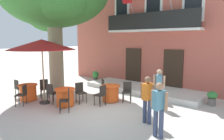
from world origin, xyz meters
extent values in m
plane|color=beige|center=(0.00, 0.00, 0.00)|extent=(120.00, 120.00, 0.00)
cube|color=#BC5B4C|center=(-0.46, 7.00, 3.75)|extent=(13.00, 4.00, 7.50)
cube|color=#332319|center=(-1.76, 4.97, 1.15)|extent=(1.10, 0.08, 2.30)
cube|color=#332319|center=(0.84, 4.97, 1.15)|extent=(1.10, 0.08, 2.30)
cube|color=silver|center=(-2.66, 4.96, 4.65)|extent=(1.10, 0.08, 1.90)
cube|color=black|center=(-2.66, 4.93, 4.65)|extent=(0.84, 0.04, 1.60)
cube|color=silver|center=(-0.46, 4.96, 4.65)|extent=(1.10, 0.08, 1.90)
cube|color=black|center=(-0.46, 4.93, 4.65)|extent=(0.84, 0.04, 1.60)
cube|color=silver|center=(1.74, 4.96, 4.65)|extent=(1.10, 0.08, 1.90)
cube|color=black|center=(1.74, 4.93, 4.65)|extent=(0.84, 0.04, 1.60)
cube|color=silver|center=(-0.46, 4.67, 3.34)|extent=(5.60, 0.65, 0.12)
cube|color=black|center=(-0.46, 4.38, 3.85)|extent=(5.60, 0.06, 0.90)
cylinder|color=#B2B2B7|center=(-1.66, 4.50, 4.75)|extent=(0.04, 0.95, 1.33)
cube|color=red|center=(-1.66, 4.05, 5.05)|extent=(0.60, 0.29, 0.38)
cylinder|color=#B2B2B7|center=(0.74, 4.50, 4.75)|extent=(0.04, 0.95, 1.33)
cylinder|color=slate|center=(-2.76, 4.70, 3.54)|extent=(0.36, 0.36, 0.28)
ellipsoid|color=#4C8E38|center=(-2.76, 4.70, 3.85)|extent=(0.47, 0.47, 0.35)
cylinder|color=#995638|center=(-0.46, 4.70, 3.57)|extent=(0.36, 0.36, 0.33)
ellipsoid|color=#4C8E38|center=(-0.46, 4.70, 3.90)|extent=(0.47, 0.47, 0.33)
cylinder|color=slate|center=(1.84, 4.70, 3.52)|extent=(0.26, 0.26, 0.25)
ellipsoid|color=#38843D|center=(1.84, 4.70, 3.88)|extent=(0.34, 0.34, 0.46)
cube|color=silver|center=(-0.46, 3.95, 0.12)|extent=(6.60, 2.10, 0.25)
cylinder|color=gray|center=(-4.03, 0.90, 1.80)|extent=(0.76, 0.76, 3.59)
sphere|color=#33702D|center=(-5.68, 1.65, 4.79)|extent=(3.00, 3.00, 3.00)
cylinder|color=#EA561E|center=(-1.65, -0.41, 0.37)|extent=(0.74, 0.74, 0.68)
cylinder|color=#EA561E|center=(-1.65, -0.41, 0.74)|extent=(0.86, 0.86, 0.04)
cylinder|color=#2D2823|center=(-1.65, -0.41, 0.01)|extent=(0.44, 0.44, 0.03)
cylinder|color=#2D2823|center=(-2.59, -0.36, 0.23)|extent=(0.04, 0.04, 0.45)
cylinder|color=#2D2823|center=(-2.25, -0.32, 0.23)|extent=(0.04, 0.04, 0.45)
cylinder|color=#2D2823|center=(-2.54, -0.70, 0.23)|extent=(0.04, 0.04, 0.45)
cylinder|color=#2D2823|center=(-2.20, -0.65, 0.23)|extent=(0.04, 0.04, 0.45)
cube|color=#2D2823|center=(-2.39, -0.51, 0.47)|extent=(0.45, 0.45, 0.04)
cube|color=#2D2823|center=(-2.37, -0.68, 0.70)|extent=(0.38, 0.09, 0.42)
cylinder|color=#2D2823|center=(-1.06, -1.13, 0.23)|extent=(0.04, 0.04, 0.45)
cylinder|color=#2D2823|center=(-1.32, -0.91, 0.23)|extent=(0.04, 0.04, 0.45)
cylinder|color=#2D2823|center=(-0.84, -0.87, 0.23)|extent=(0.04, 0.04, 0.45)
cylinder|color=#2D2823|center=(-1.10, -0.65, 0.23)|extent=(0.04, 0.04, 0.45)
cube|color=#2D2823|center=(-1.08, -0.89, 0.47)|extent=(0.56, 0.56, 0.04)
cube|color=#2D2823|center=(-0.96, -0.76, 0.70)|extent=(0.32, 0.28, 0.42)
cylinder|color=#2D2823|center=(-1.23, 0.43, 0.23)|extent=(0.04, 0.04, 0.45)
cylinder|color=#2D2823|center=(-1.33, 0.10, 0.23)|extent=(0.04, 0.04, 0.45)
cylinder|color=#2D2823|center=(-1.56, 0.52, 0.23)|extent=(0.04, 0.04, 0.45)
cylinder|color=#2D2823|center=(-1.66, 0.20, 0.23)|extent=(0.04, 0.04, 0.45)
cube|color=#2D2823|center=(-1.44, 0.31, 0.47)|extent=(0.49, 0.49, 0.04)
cube|color=#2D2823|center=(-1.62, 0.36, 0.70)|extent=(0.14, 0.38, 0.42)
cylinder|color=#EA561E|center=(-3.66, -0.99, 0.37)|extent=(0.74, 0.74, 0.68)
cylinder|color=#EA561E|center=(-3.66, -0.99, 0.74)|extent=(0.86, 0.86, 0.04)
cylinder|color=#2D2823|center=(-3.66, -0.99, 0.01)|extent=(0.44, 0.44, 0.03)
cylinder|color=#2D2823|center=(-4.58, -0.82, 0.23)|extent=(0.04, 0.04, 0.45)
cylinder|color=#2D2823|center=(-4.24, -0.82, 0.23)|extent=(0.04, 0.04, 0.45)
cylinder|color=#2D2823|center=(-4.58, -1.16, 0.23)|extent=(0.04, 0.04, 0.45)
cylinder|color=#2D2823|center=(-4.24, -1.16, 0.23)|extent=(0.04, 0.04, 0.45)
cube|color=#2D2823|center=(-4.41, -0.99, 0.47)|extent=(0.40, 0.40, 0.04)
cube|color=#2D2823|center=(-4.41, -1.17, 0.70)|extent=(0.38, 0.04, 0.42)
cylinder|color=#2D2823|center=(-3.22, -1.82, 0.23)|extent=(0.04, 0.04, 0.45)
cylinder|color=#2D2823|center=(-3.43, -1.55, 0.23)|extent=(0.04, 0.04, 0.45)
cylinder|color=#2D2823|center=(-2.96, -1.61, 0.23)|extent=(0.04, 0.04, 0.45)
cylinder|color=#2D2823|center=(-3.17, -1.34, 0.23)|extent=(0.04, 0.04, 0.45)
cube|color=#2D2823|center=(-3.19, -1.58, 0.47)|extent=(0.56, 0.56, 0.04)
cube|color=#2D2823|center=(-3.05, -1.47, 0.70)|extent=(0.27, 0.32, 0.42)
cylinder|color=#2D2823|center=(-3.13, -0.22, 0.23)|extent=(0.04, 0.04, 0.45)
cylinder|color=#2D2823|center=(-3.27, -0.53, 0.23)|extent=(0.04, 0.04, 0.45)
cylinder|color=#2D2823|center=(-3.44, -0.08, 0.23)|extent=(0.04, 0.04, 0.45)
cylinder|color=#2D2823|center=(-3.58, -0.39, 0.23)|extent=(0.04, 0.04, 0.45)
cube|color=#2D2823|center=(-3.36, -0.31, 0.47)|extent=(0.53, 0.53, 0.04)
cube|color=#2D2823|center=(-3.52, -0.23, 0.70)|extent=(0.19, 0.36, 0.42)
cylinder|color=#EA561E|center=(-0.57, 1.35, 0.37)|extent=(0.74, 0.74, 0.68)
cylinder|color=#EA561E|center=(-0.57, 1.35, 0.74)|extent=(0.86, 0.86, 0.04)
cylinder|color=#2D2823|center=(-0.57, 1.35, 0.01)|extent=(0.44, 0.44, 0.03)
cylinder|color=#2D2823|center=(-1.24, 2.00, 0.23)|extent=(0.04, 0.04, 0.45)
cylinder|color=#2D2823|center=(-0.96, 1.81, 0.23)|extent=(0.04, 0.04, 0.45)
cylinder|color=#2D2823|center=(-1.43, 1.72, 0.23)|extent=(0.04, 0.04, 0.45)
cylinder|color=#2D2823|center=(-1.15, 1.53, 0.23)|extent=(0.04, 0.04, 0.45)
cube|color=#2D2823|center=(-1.19, 1.76, 0.47)|extent=(0.55, 0.55, 0.04)
cube|color=#2D2823|center=(-1.29, 1.61, 0.70)|extent=(0.34, 0.24, 0.42)
cylinder|color=#2D2823|center=(-0.73, 0.43, 0.23)|extent=(0.04, 0.04, 0.45)
cylinder|color=#2D2823|center=(-0.73, 0.77, 0.23)|extent=(0.04, 0.04, 0.45)
cylinder|color=#2D2823|center=(-0.39, 0.43, 0.23)|extent=(0.04, 0.04, 0.45)
cylinder|color=#2D2823|center=(-0.39, 0.77, 0.23)|extent=(0.04, 0.04, 0.45)
cube|color=#2D2823|center=(-0.56, 0.60, 0.47)|extent=(0.40, 0.40, 0.04)
cube|color=#2D2823|center=(-0.38, 0.60, 0.70)|extent=(0.04, 0.38, 0.42)
cylinder|color=#2D2823|center=(0.31, 1.66, 0.23)|extent=(0.04, 0.04, 0.45)
cylinder|color=#2D2823|center=(0.02, 1.49, 0.23)|extent=(0.04, 0.04, 0.45)
cylinder|color=#2D2823|center=(0.14, 1.95, 0.23)|extent=(0.04, 0.04, 0.45)
cylinder|color=#2D2823|center=(-0.15, 1.78, 0.23)|extent=(0.04, 0.04, 0.45)
cube|color=#2D2823|center=(0.08, 1.72, 0.47)|extent=(0.55, 0.55, 0.04)
cube|color=#2D2823|center=(-0.01, 1.88, 0.70)|extent=(0.35, 0.22, 0.42)
cylinder|color=#997A56|center=(-2.70, -0.75, 1.27)|extent=(0.06, 0.06, 2.55)
cylinder|color=#333333|center=(-2.70, -0.75, 0.04)|extent=(0.44, 0.44, 0.08)
cone|color=#B21E1E|center=(-2.70, -0.75, 2.62)|extent=(2.90, 2.90, 0.45)
cylinder|color=#47423D|center=(-4.11, 4.01, 0.14)|extent=(0.33, 0.33, 0.28)
ellipsoid|color=#38843D|center=(-4.11, 4.01, 0.52)|extent=(0.43, 0.43, 0.48)
cylinder|color=slate|center=(3.19, 3.72, 0.15)|extent=(0.33, 0.33, 0.30)
ellipsoid|color=#38843D|center=(3.19, 3.72, 0.46)|extent=(0.43, 0.43, 0.32)
cylinder|color=#384260|center=(2.67, -0.48, 0.42)|extent=(0.14, 0.14, 0.85)
cylinder|color=#384260|center=(2.85, -0.48, 0.42)|extent=(0.14, 0.14, 0.85)
cube|color=teal|center=(2.76, -0.48, 1.13)|extent=(0.35, 0.40, 0.56)
sphere|color=#9E7051|center=(2.76, -0.48, 1.53)|extent=(0.22, 0.22, 0.22)
cylinder|color=#9E7051|center=(2.54, -0.48, 1.13)|extent=(0.09, 0.09, 0.52)
cylinder|color=#9E7051|center=(2.98, -0.48, 1.13)|extent=(0.09, 0.09, 0.52)
cylinder|color=#384260|center=(1.91, 0.20, 0.42)|extent=(0.14, 0.14, 0.84)
cylinder|color=#384260|center=(2.09, 0.20, 0.42)|extent=(0.14, 0.14, 0.84)
cube|color=orange|center=(2.00, 0.20, 1.12)|extent=(0.28, 0.37, 0.56)
sphere|color=brown|center=(2.00, 0.20, 1.52)|extent=(0.22, 0.22, 0.22)
cylinder|color=brown|center=(1.78, 0.20, 1.12)|extent=(0.09, 0.09, 0.52)
cylinder|color=brown|center=(2.22, 0.20, 1.12)|extent=(0.09, 0.09, 0.52)
cylinder|color=#384260|center=(1.44, 1.96, 0.42)|extent=(0.14, 0.14, 0.84)
cylinder|color=#384260|center=(1.62, 1.96, 0.42)|extent=(0.14, 0.14, 0.84)
cube|color=teal|center=(1.53, 1.96, 1.12)|extent=(0.36, 0.40, 0.56)
sphere|color=tan|center=(1.53, 1.96, 1.52)|extent=(0.22, 0.22, 0.22)
cylinder|color=tan|center=(1.31, 1.96, 1.12)|extent=(0.09, 0.09, 0.52)
cylinder|color=tan|center=(1.75, 1.96, 1.12)|extent=(0.09, 0.09, 0.52)
camera|label=1|loc=(5.35, -5.75, 2.85)|focal=33.11mm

